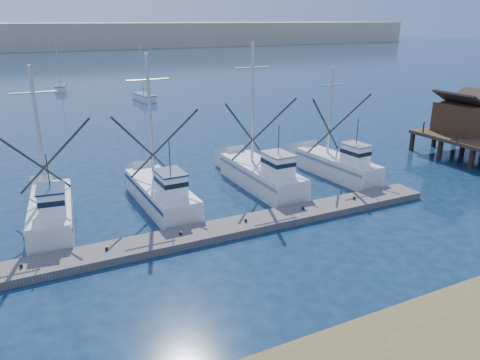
% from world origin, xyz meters
% --- Properties ---
extents(ground, '(500.00, 500.00, 0.00)m').
position_xyz_m(ground, '(0.00, 0.00, 0.00)').
color(ground, '#0B1E33').
rests_on(ground, ground).
extents(floating_dock, '(31.75, 2.33, 0.42)m').
position_xyz_m(floating_dock, '(-6.25, 6.64, 0.21)').
color(floating_dock, '#5D5753').
rests_on(floating_dock, ground).
extents(dune_ridge, '(360.00, 60.00, 10.00)m').
position_xyz_m(dune_ridge, '(0.00, 210.00, 5.00)').
color(dune_ridge, tan).
rests_on(dune_ridge, ground).
extents(trawler_fleet, '(30.09, 8.75, 10.13)m').
position_xyz_m(trawler_fleet, '(-5.69, 11.81, 0.97)').
color(trawler_fleet, silver).
rests_on(trawler_fleet, ground).
extents(sailboat_near, '(2.24, 5.58, 8.10)m').
position_xyz_m(sailboat_near, '(4.03, 53.64, 0.50)').
color(sailboat_near, silver).
rests_on(sailboat_near, ground).
extents(sailboat_far, '(2.58, 5.33, 8.10)m').
position_xyz_m(sailboat_far, '(-5.77, 70.14, 0.50)').
color(sailboat_far, silver).
rests_on(sailboat_far, ground).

